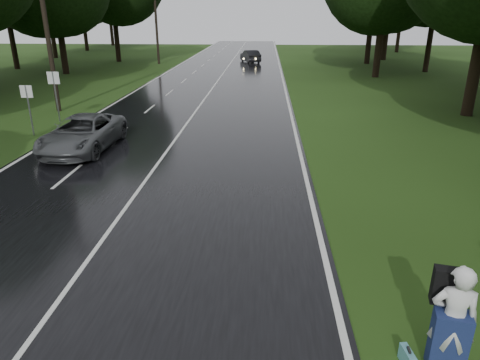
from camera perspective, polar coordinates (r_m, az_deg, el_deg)
The scene contains 16 objects.
ground at distance 9.61m, azimuth -24.86°, elevation -17.27°, with size 160.00×160.00×0.00m, color #254414.
road at distance 27.42m, azimuth -5.70°, elevation 9.24°, with size 12.00×140.00×0.04m, color black.
lane_center at distance 27.41m, azimuth -5.70°, elevation 9.29°, with size 0.12×140.00×0.01m, color silver.
grey_car at distance 20.09m, azimuth -20.11°, elevation 5.82°, with size 2.43×5.27×1.46m, color #4E5154.
far_car at distance 54.64m, azimuth 1.38°, elevation 16.08°, with size 1.52×4.35×1.43m, color black.
hitchhiker at distance 8.19m, azimuth 26.21°, elevation -16.61°, with size 0.83×0.78×2.03m.
suitcase at distance 8.47m, azimuth 21.28°, elevation -21.17°, with size 0.13×0.44×0.32m, color teal.
utility_pole_mid at distance 29.25m, azimuth -22.81°, elevation 8.42°, with size 1.80×0.28×10.57m, color black, non-canonical shape.
utility_pole_far at distance 54.02m, azimuth -10.68°, elevation 14.87°, with size 1.80×0.28×10.29m, color black, non-canonical shape.
road_sign_a at distance 23.83m, azimuth -25.60°, elevation 5.37°, with size 0.59×0.10×2.45m, color white, non-canonical shape.
road_sign_b at distance 26.30m, azimuth -22.72°, elevation 7.15°, with size 0.66×0.10×2.73m, color white, non-canonical shape.
tree_left_e at distance 47.58m, azimuth -22.00°, elevation 12.91°, with size 8.87×8.87×13.86m, color black, non-canonical shape.
tree_left_f at distance 57.87m, azimuth -15.72°, elevation 14.87°, with size 10.54×10.54×16.47m, color black, non-canonical shape.
tree_right_d at distance 29.15m, azimuth 27.75°, elevation 7.60°, with size 10.28×10.28×16.07m, color black, non-canonical shape.
tree_right_e at distance 43.87m, azimuth 17.45°, elevation 12.88°, with size 9.51×9.51×14.86m, color black, non-canonical shape.
tree_right_f at distance 55.48m, azimuth 16.40°, elevation 14.56°, with size 10.79×10.79×16.87m, color black, non-canonical shape.
Camera 1 is at (4.24, -6.49, 5.68)m, focal length 32.23 mm.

